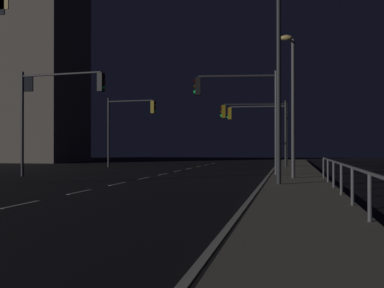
% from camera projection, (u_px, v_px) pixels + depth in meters
% --- Properties ---
extents(ground_plane, '(112.00, 112.00, 0.00)m').
position_uv_depth(ground_plane, '(121.00, 183.00, 22.43)').
color(ground_plane, black).
rests_on(ground_plane, ground).
extents(sidewalk_right, '(2.65, 77.00, 0.14)m').
position_uv_depth(sidewalk_right, '(299.00, 184.00, 20.96)').
color(sidewalk_right, gray).
rests_on(sidewalk_right, ground).
extents(lane_markings_center, '(0.14, 50.00, 0.01)m').
position_uv_depth(lane_markings_center, '(144.00, 178.00, 25.87)').
color(lane_markings_center, silver).
rests_on(lane_markings_center, ground).
extents(lane_edge_line, '(0.14, 53.00, 0.01)m').
position_uv_depth(lane_edge_line, '(266.00, 178.00, 26.17)').
color(lane_edge_line, silver).
rests_on(lane_edge_line, ground).
extents(traffic_light_far_left, '(4.44, 0.66, 5.49)m').
position_uv_depth(traffic_light_far_left, '(240.00, 101.00, 26.91)').
color(traffic_light_far_left, '#4C4C51').
rests_on(traffic_light_far_left, sidewalk_right).
extents(traffic_light_mid_right, '(5.13, 0.97, 5.72)m').
position_uv_depth(traffic_light_mid_right, '(57.00, 100.00, 26.94)').
color(traffic_light_mid_right, '#2D3033').
rests_on(traffic_light_mid_right, ground).
extents(traffic_light_far_center, '(4.83, 0.34, 4.94)m').
position_uv_depth(traffic_light_far_center, '(259.00, 121.00, 40.35)').
color(traffic_light_far_center, '#4C4C51').
rests_on(traffic_light_far_center, sidewalk_right).
extents(traffic_light_far_right, '(4.11, 0.76, 5.44)m').
position_uv_depth(traffic_light_far_right, '(129.00, 118.00, 39.49)').
color(traffic_light_far_right, '#38383D').
rests_on(traffic_light_far_right, ground).
extents(traffic_light_overhead_east, '(4.86, 0.76, 4.87)m').
position_uv_depth(traffic_light_overhead_east, '(255.00, 120.00, 37.39)').
color(traffic_light_overhead_east, '#2D3033').
rests_on(traffic_light_overhead_east, sidewalk_right).
extents(street_lamp_median, '(0.67, 1.84, 6.59)m').
position_uv_depth(street_lamp_median, '(292.00, 93.00, 23.77)').
color(street_lamp_median, '#4C4C51').
rests_on(street_lamp_median, sidewalk_right).
extents(street_lamp_corner, '(0.89, 1.75, 7.52)m').
position_uv_depth(street_lamp_corner, '(281.00, 69.00, 19.69)').
color(street_lamp_corner, '#2D3033').
rests_on(street_lamp_corner, sidewalk_right).
extents(barrier_fence, '(0.09, 22.72, 0.98)m').
position_uv_depth(barrier_fence, '(353.00, 176.00, 12.71)').
color(barrier_fence, '#59595E').
rests_on(barrier_fence, sidewalk_right).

